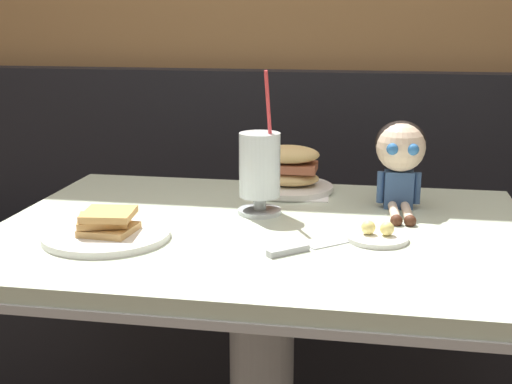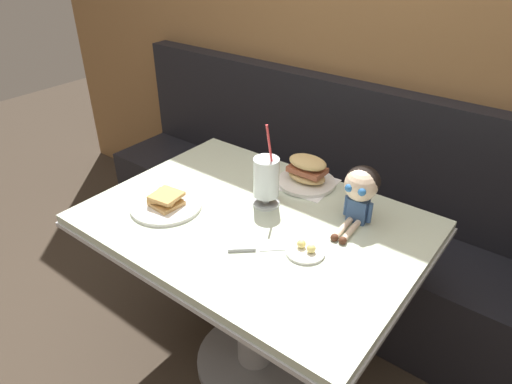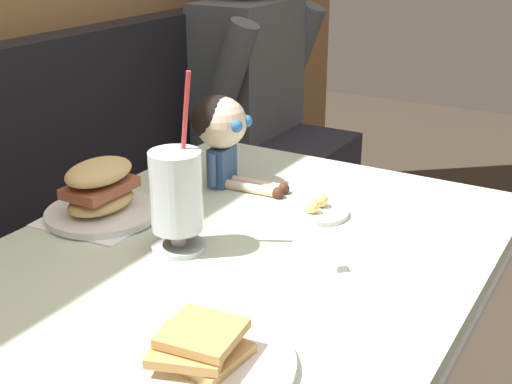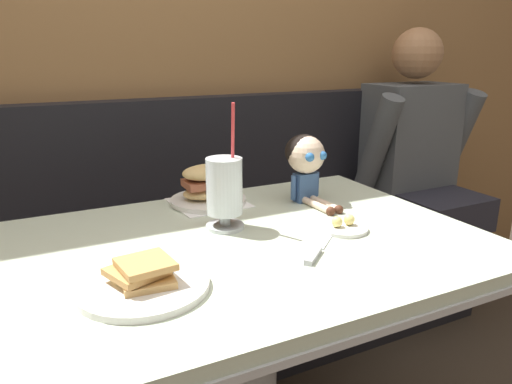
% 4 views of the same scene
% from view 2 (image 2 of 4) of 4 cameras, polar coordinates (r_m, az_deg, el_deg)
% --- Properties ---
extents(wood_panel_wall, '(4.40, 0.08, 2.40)m').
position_cam_2_polar(wood_panel_wall, '(2.07, 15.52, 18.59)').
color(wood_panel_wall, olive).
rests_on(wood_panel_wall, ground).
extents(booth_bench, '(2.60, 0.48, 1.00)m').
position_cam_2_polar(booth_bench, '(2.22, 9.84, -4.78)').
color(booth_bench, black).
rests_on(booth_bench, ground).
extents(diner_table, '(1.11, 0.81, 0.74)m').
position_cam_2_polar(diner_table, '(1.66, -0.20, -8.88)').
color(diner_table, beige).
rests_on(diner_table, ground).
extents(toast_plate, '(0.25, 0.25, 0.06)m').
position_cam_2_polar(toast_plate, '(1.63, -11.15, -1.42)').
color(toast_plate, white).
rests_on(toast_plate, diner_table).
extents(milkshake_glass, '(0.10, 0.10, 0.32)m').
position_cam_2_polar(milkshake_glass, '(1.57, 1.28, 1.62)').
color(milkshake_glass, silver).
rests_on(milkshake_glass, diner_table).
extents(sandwich_plate, '(0.22, 0.22, 0.12)m').
position_cam_2_polar(sandwich_plate, '(1.73, 6.38, 2.33)').
color(sandwich_plate, white).
rests_on(sandwich_plate, diner_table).
extents(butter_saucer, '(0.12, 0.12, 0.04)m').
position_cam_2_polar(butter_saucer, '(1.40, 6.21, -7.26)').
color(butter_saucer, white).
rests_on(butter_saucer, diner_table).
extents(butter_knife, '(0.19, 0.17, 0.01)m').
position_cam_2_polar(butter_knife, '(1.41, -0.40, -7.09)').
color(butter_knife, silver).
rests_on(butter_knife, diner_table).
extents(seated_doll, '(0.12, 0.22, 0.20)m').
position_cam_2_polar(seated_doll, '(1.50, 12.97, 0.54)').
color(seated_doll, '#385689').
rests_on(seated_doll, diner_table).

